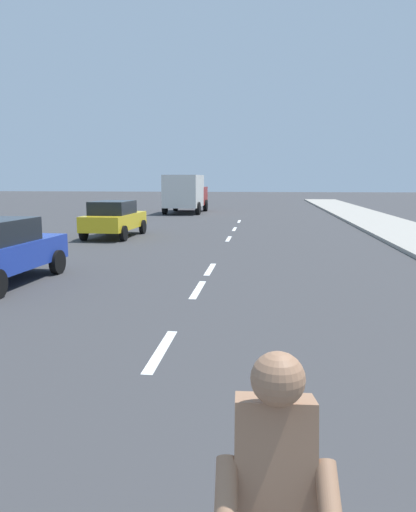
% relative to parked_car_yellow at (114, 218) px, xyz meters
% --- Properties ---
extents(ground_plane, '(160.00, 160.00, 0.00)m').
position_rel_parked_car_yellow_xyz_m(ground_plane, '(5.00, -3.39, -0.84)').
color(ground_plane, '#38383A').
extents(lane_stripe_2, '(0.16, 1.80, 0.01)m').
position_rel_parked_car_yellow_xyz_m(lane_stripe_2, '(5.00, -13.62, -0.83)').
color(lane_stripe_2, white).
rests_on(lane_stripe_2, ground).
extents(lane_stripe_3, '(0.16, 1.80, 0.01)m').
position_rel_parked_car_yellow_xyz_m(lane_stripe_3, '(5.00, -9.64, -0.83)').
color(lane_stripe_3, white).
rests_on(lane_stripe_3, ground).
extents(lane_stripe_4, '(0.16, 1.80, 0.01)m').
position_rel_parked_car_yellow_xyz_m(lane_stripe_4, '(5.00, -7.11, -0.83)').
color(lane_stripe_4, white).
rests_on(lane_stripe_4, ground).
extents(lane_stripe_5, '(0.16, 1.80, 0.01)m').
position_rel_parked_car_yellow_xyz_m(lane_stripe_5, '(5.00, -0.10, -0.83)').
color(lane_stripe_5, white).
rests_on(lane_stripe_5, ground).
extents(lane_stripe_6, '(0.16, 1.80, 0.01)m').
position_rel_parked_car_yellow_xyz_m(lane_stripe_6, '(5.00, 3.96, -0.83)').
color(lane_stripe_6, white).
rests_on(lane_stripe_6, ground).
extents(lane_stripe_7, '(0.16, 1.80, 0.01)m').
position_rel_parked_car_yellow_xyz_m(lane_stripe_7, '(5.00, 8.49, -0.83)').
color(lane_stripe_7, white).
rests_on(lane_stripe_7, ground).
extents(parked_car_yellow, '(2.00, 4.13, 1.57)m').
position_rel_parked_car_yellow_xyz_m(parked_car_yellow, '(0.00, 0.00, 0.00)').
color(parked_car_yellow, gold).
rests_on(parked_car_yellow, ground).
extents(delivery_truck, '(2.75, 6.27, 2.80)m').
position_rel_parked_car_yellow_xyz_m(delivery_truck, '(0.64, 15.43, 0.67)').
color(delivery_truck, maroon).
rests_on(delivery_truck, ground).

